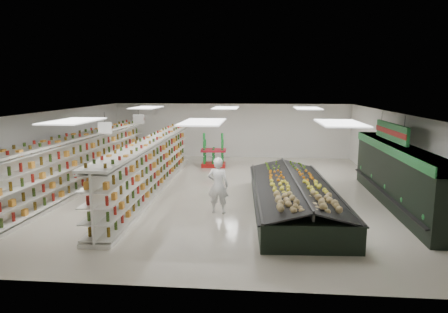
# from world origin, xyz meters

# --- Properties ---
(floor) EXTENTS (16.00, 16.00, 0.00)m
(floor) POSITION_xyz_m (0.00, 0.00, 0.00)
(floor) COLOR beige
(floor) RESTS_ON ground
(ceiling) EXTENTS (14.00, 16.00, 0.02)m
(ceiling) POSITION_xyz_m (0.00, 0.00, 3.20)
(ceiling) COLOR white
(ceiling) RESTS_ON wall_back
(wall_back) EXTENTS (14.00, 0.02, 3.20)m
(wall_back) POSITION_xyz_m (0.00, 8.00, 1.60)
(wall_back) COLOR white
(wall_back) RESTS_ON floor
(wall_front) EXTENTS (14.00, 0.02, 3.20)m
(wall_front) POSITION_xyz_m (0.00, -8.00, 1.60)
(wall_front) COLOR white
(wall_front) RESTS_ON floor
(wall_left) EXTENTS (0.02, 16.00, 3.20)m
(wall_left) POSITION_xyz_m (-7.00, 0.00, 1.60)
(wall_left) COLOR white
(wall_left) RESTS_ON floor
(wall_right) EXTENTS (0.02, 16.00, 3.20)m
(wall_right) POSITION_xyz_m (7.00, 0.00, 1.60)
(wall_right) COLOR white
(wall_right) RESTS_ON floor
(produce_wall_case) EXTENTS (0.93, 8.00, 2.20)m
(produce_wall_case) POSITION_xyz_m (6.53, -1.50, 1.24)
(produce_wall_case) COLOR black
(produce_wall_case) RESTS_ON floor
(aisle_sign_near) EXTENTS (0.52, 0.06, 0.75)m
(aisle_sign_near) POSITION_xyz_m (-3.80, -2.00, 2.75)
(aisle_sign_near) COLOR white
(aisle_sign_near) RESTS_ON ceiling
(aisle_sign_far) EXTENTS (0.52, 0.06, 0.75)m
(aisle_sign_far) POSITION_xyz_m (-3.80, 2.00, 2.75)
(aisle_sign_far) COLOR white
(aisle_sign_far) RESTS_ON ceiling
(hortifruti_banner) EXTENTS (0.12, 3.20, 0.95)m
(hortifruti_banner) POSITION_xyz_m (6.25, -1.50, 2.65)
(hortifruti_banner) COLOR #1F7433
(hortifruti_banner) RESTS_ON ceiling
(gondola_left) EXTENTS (1.49, 12.90, 2.23)m
(gondola_left) POSITION_xyz_m (-5.71, 0.05, 1.02)
(gondola_left) COLOR white
(gondola_left) RESTS_ON floor
(gondola_center) EXTENTS (1.06, 12.10, 2.10)m
(gondola_center) POSITION_xyz_m (-2.66, -0.17, 0.96)
(gondola_center) COLOR white
(gondola_center) RESTS_ON floor
(produce_island) EXTENTS (3.15, 7.79, 1.15)m
(produce_island) POSITION_xyz_m (2.87, -2.28, 0.52)
(produce_island) COLOR black
(produce_island) RESTS_ON floor
(soda_endcap) EXTENTS (1.35, 0.96, 1.67)m
(soda_endcap) POSITION_xyz_m (-0.71, 4.93, 0.81)
(soda_endcap) COLOR #AB1613
(soda_endcap) RESTS_ON floor
(shopper_main) EXTENTS (0.75, 0.54, 1.91)m
(shopper_main) POSITION_xyz_m (0.34, -2.90, 0.96)
(shopper_main) COLOR white
(shopper_main) RESTS_ON floor
(shopper_background) EXTENTS (0.57, 0.84, 1.62)m
(shopper_background) POSITION_xyz_m (-3.62, 2.32, 0.81)
(shopper_background) COLOR #A08262
(shopper_background) RESTS_ON floor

